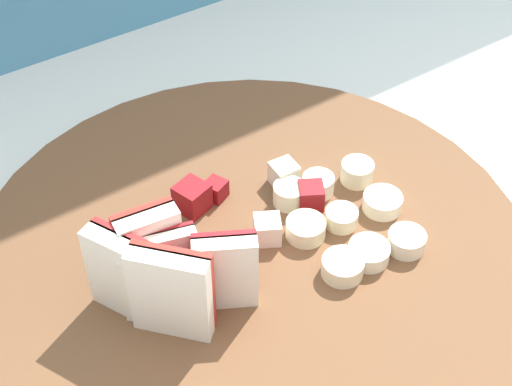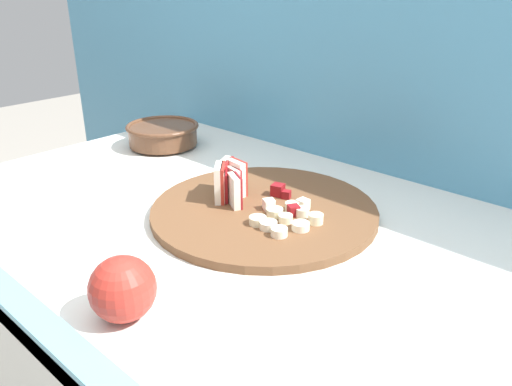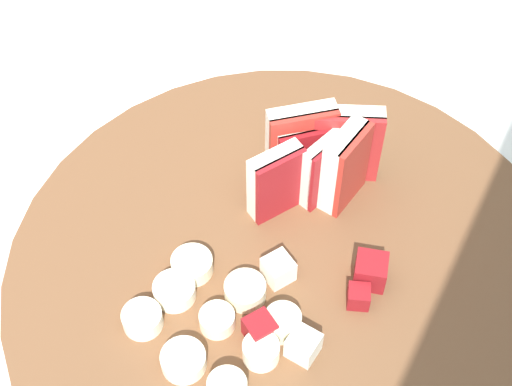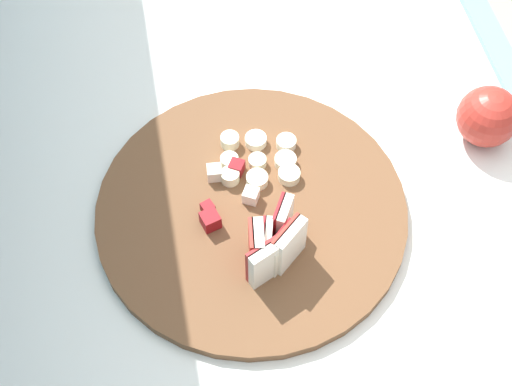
# 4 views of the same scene
# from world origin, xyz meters

# --- Properties ---
(cutting_board) EXTENTS (0.39, 0.39, 0.01)m
(cutting_board) POSITION_xyz_m (-0.05, 0.06, 0.92)
(cutting_board) COLOR brown
(cutting_board) RESTS_ON tiled_countertop
(apple_wedge_fan) EXTENTS (0.09, 0.08, 0.06)m
(apple_wedge_fan) POSITION_xyz_m (-0.12, 0.04, 0.96)
(apple_wedge_fan) COLOR #A32323
(apple_wedge_fan) RESTS_ON cutting_board
(apple_dice_pile) EXTENTS (0.10, 0.08, 0.02)m
(apple_dice_pile) POSITION_xyz_m (-0.03, 0.09, 0.94)
(apple_dice_pile) COLOR #EFE5CC
(apple_dice_pile) RESTS_ON cutting_board
(banana_slice_rows) EXTENTS (0.09, 0.11, 0.02)m
(banana_slice_rows) POSITION_xyz_m (0.02, 0.03, 0.93)
(banana_slice_rows) COLOR beige
(banana_slice_rows) RESTS_ON cutting_board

